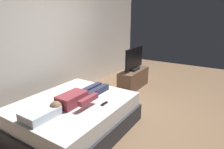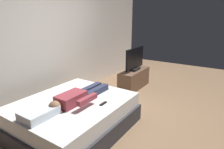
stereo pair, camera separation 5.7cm
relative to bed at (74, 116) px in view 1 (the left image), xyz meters
name	(u,v)px [view 1 (the left image)]	position (x,y,z in m)	size (l,w,h in m)	color
ground_plane	(120,117)	(0.78, -0.45, -0.26)	(10.00, 10.00, 0.00)	#8C6B4C
back_wall	(66,37)	(1.18, 1.29, 1.14)	(6.40, 0.10, 2.80)	silver
bed	(74,116)	(0.00, 0.00, 0.00)	(1.92, 1.60, 0.54)	#333338
pillow	(40,114)	(-0.64, 0.00, 0.34)	(0.48, 0.34, 0.12)	white
person	(78,97)	(0.03, -0.09, 0.36)	(1.26, 0.46, 0.18)	#993842
remote	(104,104)	(0.18, -0.50, 0.29)	(0.15, 0.04, 0.02)	black
tv_stand	(133,79)	(2.36, 0.07, -0.01)	(1.10, 0.40, 0.50)	brown
tv	(134,59)	(2.36, 0.07, 0.52)	(0.88, 0.20, 0.59)	black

